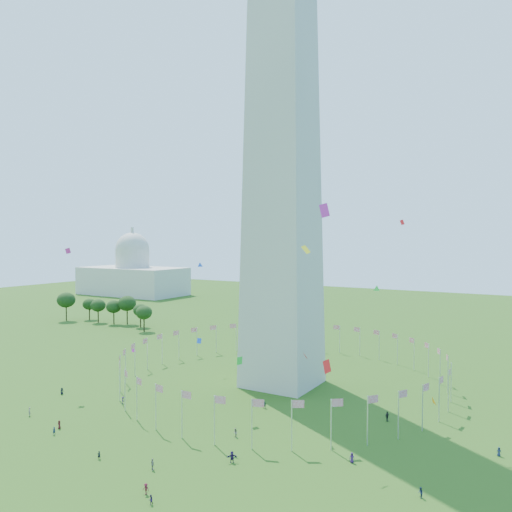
% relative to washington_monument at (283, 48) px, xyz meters
% --- Properties ---
extents(ground, '(600.00, 600.00, 0.00)m').
position_rel_washington_monument_xyz_m(ground, '(0.00, -50.00, -84.50)').
color(ground, '#234911').
rests_on(ground, ground).
extents(washington_monument, '(16.80, 16.80, 169.00)m').
position_rel_washington_monument_xyz_m(washington_monument, '(0.00, 0.00, 0.00)').
color(washington_monument, beige).
rests_on(washington_monument, ground).
extents(flag_ring, '(80.24, 80.24, 9.00)m').
position_rel_washington_monument_xyz_m(flag_ring, '(-0.00, 0.00, -80.00)').
color(flag_ring, silver).
rests_on(flag_ring, ground).
extents(capitol_building, '(70.00, 35.00, 46.00)m').
position_rel_washington_monument_xyz_m(capitol_building, '(-180.00, 130.00, -61.50)').
color(capitol_building, beige).
rests_on(capitol_building, ground).
extents(crowd, '(93.32, 75.77, 2.03)m').
position_rel_washington_monument_xyz_m(crowd, '(14.59, -46.96, -83.62)').
color(crowd, black).
rests_on(crowd, ground).
extents(kites_aloft, '(92.44, 66.60, 38.06)m').
position_rel_washington_monument_xyz_m(kites_aloft, '(8.42, -27.91, -61.71)').
color(kites_aloft, red).
rests_on(kites_aloft, ground).
extents(tree_line_west, '(55.67, 15.91, 12.56)m').
position_rel_washington_monument_xyz_m(tree_line_west, '(-107.37, 40.70, -79.01)').
color(tree_line_west, '#214517').
rests_on(tree_line_west, ground).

